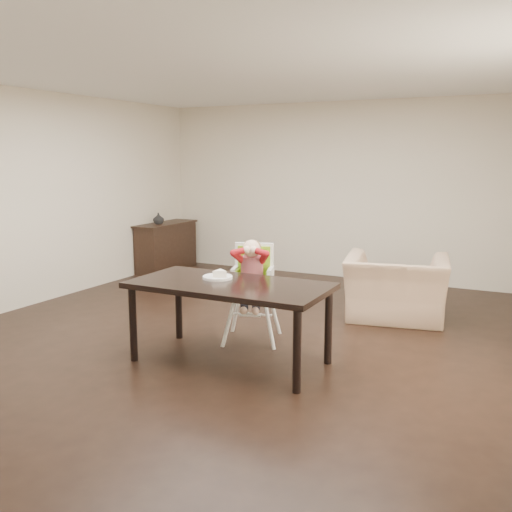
{
  "coord_description": "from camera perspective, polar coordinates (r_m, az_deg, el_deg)",
  "views": [
    {
      "loc": [
        2.76,
        -4.97,
        1.89
      ],
      "look_at": [
        0.27,
        -0.03,
        0.91
      ],
      "focal_mm": 40.0,
      "sensor_mm": 36.0,
      "label": 1
    }
  ],
  "objects": [
    {
      "name": "vase",
      "position": [
        9.36,
        -9.73,
        3.69
      ],
      "size": [
        0.23,
        0.24,
        0.18
      ],
      "primitive_type": "imported",
      "rotation": [
        0.0,
        0.0,
        0.41
      ],
      "color": "#99999E",
      "rests_on": "sideboard"
    },
    {
      "name": "room_walls",
      "position": [
        5.68,
        -2.3,
        9.7
      ],
      "size": [
        6.02,
        7.02,
        2.71
      ],
      "color": "beige",
      "rests_on": "ground"
    },
    {
      "name": "high_chair",
      "position": [
        5.8,
        -0.36,
        -1.35
      ],
      "size": [
        0.55,
        0.55,
        1.05
      ],
      "rotation": [
        0.0,
        0.0,
        0.31
      ],
      "color": "white",
      "rests_on": "ground"
    },
    {
      "name": "ground",
      "position": [
        5.99,
        -2.17,
        -8.35
      ],
      "size": [
        7.0,
        7.0,
        0.0
      ],
      "primitive_type": "plane",
      "color": "black",
      "rests_on": "ground"
    },
    {
      "name": "plate",
      "position": [
        5.34,
        -3.78,
        -1.99
      ],
      "size": [
        0.29,
        0.29,
        0.08
      ],
      "rotation": [
        0.0,
        0.0,
        0.02
      ],
      "color": "white",
      "rests_on": "dining_table"
    },
    {
      "name": "dining_table",
      "position": [
        5.18,
        -2.64,
        -3.55
      ],
      "size": [
        1.8,
        0.9,
        0.75
      ],
      "color": "black",
      "rests_on": "ground"
    },
    {
      "name": "sideboard",
      "position": [
        9.58,
        -8.97,
        0.95
      ],
      "size": [
        0.44,
        1.26,
        0.79
      ],
      "color": "black",
      "rests_on": "ground"
    },
    {
      "name": "armchair",
      "position": [
        6.79,
        13.87,
        -2.07
      ],
      "size": [
        1.26,
        0.94,
        1.0
      ],
      "primitive_type": "imported",
      "rotation": [
        0.0,
        0.0,
        3.32
      ],
      "color": "tan",
      "rests_on": "ground"
    }
  ]
}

